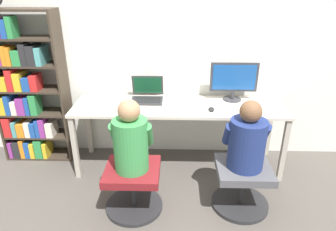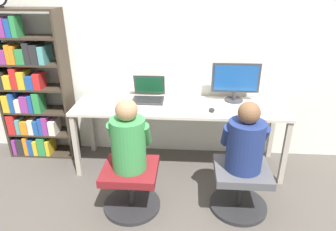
{
  "view_description": "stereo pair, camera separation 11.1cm",
  "coord_description": "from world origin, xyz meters",
  "px_view_note": "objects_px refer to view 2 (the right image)",
  "views": [
    {
      "loc": [
        -0.03,
        -2.61,
        1.92
      ],
      "look_at": [
        -0.11,
        0.12,
        0.7
      ],
      "focal_mm": 32.0,
      "sensor_mm": 36.0,
      "label": 1
    },
    {
      "loc": [
        0.08,
        -2.6,
        1.92
      ],
      "look_at": [
        -0.11,
        0.12,
        0.7
      ],
      "focal_mm": 32.0,
      "sensor_mm": 36.0,
      "label": 2
    }
  ],
  "objects_px": {
    "desktop_monitor": "(236,82)",
    "person_at_laptop": "(128,139)",
    "office_chair_left": "(240,185)",
    "person_at_monitor": "(246,141)",
    "bookshelf": "(29,92)",
    "office_chair_right": "(131,185)",
    "laptop": "(148,95)",
    "keyboard": "(241,111)"
  },
  "relations": [
    {
      "from": "office_chair_right",
      "to": "person_at_monitor",
      "type": "relative_size",
      "value": 0.85
    },
    {
      "from": "office_chair_left",
      "to": "person_at_monitor",
      "type": "bearing_deg",
      "value": 90.0
    },
    {
      "from": "desktop_monitor",
      "to": "keyboard",
      "type": "distance_m",
      "value": 0.37
    },
    {
      "from": "keyboard",
      "to": "bookshelf",
      "type": "xyz_separation_m",
      "value": [
        -2.31,
        0.27,
        0.05
      ]
    },
    {
      "from": "office_chair_right",
      "to": "laptop",
      "type": "bearing_deg",
      "value": 86.09
    },
    {
      "from": "office_chair_left",
      "to": "bookshelf",
      "type": "height_order",
      "value": "bookshelf"
    },
    {
      "from": "office_chair_left",
      "to": "person_at_laptop",
      "type": "distance_m",
      "value": 1.09
    },
    {
      "from": "laptop",
      "to": "keyboard",
      "type": "distance_m",
      "value": 1.01
    },
    {
      "from": "keyboard",
      "to": "office_chair_left",
      "type": "height_order",
      "value": "keyboard"
    },
    {
      "from": "desktop_monitor",
      "to": "keyboard",
      "type": "relative_size",
      "value": 1.1
    },
    {
      "from": "person_at_monitor",
      "to": "bookshelf",
      "type": "distance_m",
      "value": 2.41
    },
    {
      "from": "desktop_monitor",
      "to": "keyboard",
      "type": "height_order",
      "value": "desktop_monitor"
    },
    {
      "from": "desktop_monitor",
      "to": "office_chair_left",
      "type": "height_order",
      "value": "desktop_monitor"
    },
    {
      "from": "office_chair_right",
      "to": "person_at_laptop",
      "type": "xyz_separation_m",
      "value": [
        -0.0,
        0.0,
        0.46
      ]
    },
    {
      "from": "person_at_monitor",
      "to": "person_at_laptop",
      "type": "bearing_deg",
      "value": -176.56
    },
    {
      "from": "person_at_monitor",
      "to": "person_at_laptop",
      "type": "xyz_separation_m",
      "value": [
        -0.98,
        -0.06,
        0.01
      ]
    },
    {
      "from": "office_chair_left",
      "to": "office_chair_right",
      "type": "xyz_separation_m",
      "value": [
        -0.98,
        -0.06,
        0.0
      ]
    },
    {
      "from": "laptop",
      "to": "person_at_laptop",
      "type": "relative_size",
      "value": 0.54
    },
    {
      "from": "person_at_monitor",
      "to": "office_chair_left",
      "type": "bearing_deg",
      "value": -90.0
    },
    {
      "from": "keyboard",
      "to": "person_at_laptop",
      "type": "distance_m",
      "value": 1.18
    },
    {
      "from": "keyboard",
      "to": "bookshelf",
      "type": "bearing_deg",
      "value": 173.34
    },
    {
      "from": "laptop",
      "to": "office_chair_right",
      "type": "relative_size",
      "value": 0.66
    },
    {
      "from": "office_chair_right",
      "to": "desktop_monitor",
      "type": "bearing_deg",
      "value": 42.21
    },
    {
      "from": "laptop",
      "to": "bookshelf",
      "type": "distance_m",
      "value": 1.34
    },
    {
      "from": "person_at_laptop",
      "to": "bookshelf",
      "type": "bearing_deg",
      "value": 146.16
    },
    {
      "from": "person_at_laptop",
      "to": "bookshelf",
      "type": "distance_m",
      "value": 1.55
    },
    {
      "from": "person_at_monitor",
      "to": "bookshelf",
      "type": "height_order",
      "value": "bookshelf"
    },
    {
      "from": "bookshelf",
      "to": "person_at_monitor",
      "type": "bearing_deg",
      "value": -19.47
    },
    {
      "from": "desktop_monitor",
      "to": "person_at_monitor",
      "type": "xyz_separation_m",
      "value": [
        -0.01,
        -0.84,
        -0.26
      ]
    },
    {
      "from": "office_chair_left",
      "to": "person_at_monitor",
      "type": "distance_m",
      "value": 0.45
    },
    {
      "from": "desktop_monitor",
      "to": "person_at_laptop",
      "type": "bearing_deg",
      "value": -137.93
    },
    {
      "from": "laptop",
      "to": "keyboard",
      "type": "height_order",
      "value": "laptop"
    },
    {
      "from": "desktop_monitor",
      "to": "person_at_laptop",
      "type": "xyz_separation_m",
      "value": [
        -0.99,
        -0.89,
        -0.24
      ]
    },
    {
      "from": "office_chair_left",
      "to": "office_chair_right",
      "type": "bearing_deg",
      "value": -176.55
    },
    {
      "from": "office_chair_left",
      "to": "person_at_laptop",
      "type": "xyz_separation_m",
      "value": [
        -0.98,
        -0.05,
        0.46
      ]
    },
    {
      "from": "desktop_monitor",
      "to": "person_at_monitor",
      "type": "height_order",
      "value": "desktop_monitor"
    },
    {
      "from": "person_at_laptop",
      "to": "laptop",
      "type": "bearing_deg",
      "value": 86.07
    },
    {
      "from": "bookshelf",
      "to": "laptop",
      "type": "bearing_deg",
      "value": 0.25
    },
    {
      "from": "bookshelf",
      "to": "office_chair_left",
      "type": "bearing_deg",
      "value": -19.57
    },
    {
      "from": "keyboard",
      "to": "person_at_monitor",
      "type": "relative_size",
      "value": 0.74
    },
    {
      "from": "person_at_monitor",
      "to": "laptop",
      "type": "bearing_deg",
      "value": 138.86
    },
    {
      "from": "office_chair_left",
      "to": "office_chair_right",
      "type": "relative_size",
      "value": 1.0
    }
  ]
}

